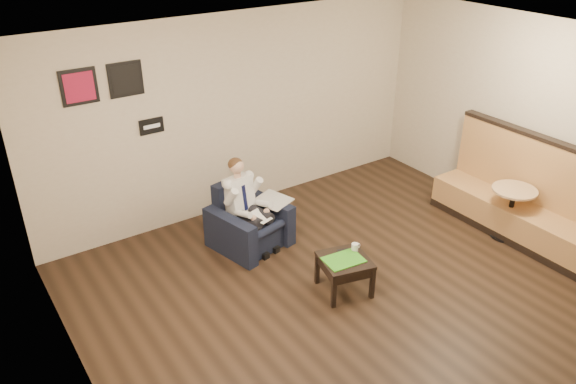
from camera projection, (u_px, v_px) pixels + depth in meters
ground at (378, 307)px, 6.29m from camera, size 6.00×6.00×0.00m
wall_back at (240, 114)px, 7.84m from camera, size 6.00×0.02×2.80m
wall_left at (90, 305)px, 4.14m from camera, size 0.02×6.00×2.80m
wall_right at (563, 135)px, 7.13m from camera, size 0.02×6.00×2.80m
ceiling at (402, 59)px, 4.99m from camera, size 6.00×6.00×0.02m
seating_sign at (152, 126)px, 7.13m from camera, size 0.32×0.02×0.20m
art_print_left at (79, 87)px, 6.43m from camera, size 0.42×0.03×0.42m
art_print_right at (126, 79)px, 6.71m from camera, size 0.42×0.03×0.42m
armchair at (249, 217)px, 7.25m from camera, size 1.02×1.02×0.83m
seated_man at (255, 210)px, 7.11m from camera, size 0.71×0.91×1.13m
lap_papers at (260, 216)px, 7.08m from camera, size 0.26×0.31×0.01m
newspaper at (273, 200)px, 7.35m from camera, size 0.47×0.53×0.01m
side_table at (344, 275)px, 6.47m from camera, size 0.65×0.65×0.44m
green_folder at (344, 260)px, 6.34m from camera, size 0.47×0.36×0.01m
coffee_mug at (355, 247)px, 6.50m from camera, size 0.10×0.10×0.09m
smartphone at (343, 250)px, 6.51m from camera, size 0.15×0.12×0.01m
banquette at (528, 193)px, 7.30m from camera, size 0.63×2.63×1.34m
cafe_table at (510, 213)px, 7.46m from camera, size 0.72×0.72×0.72m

